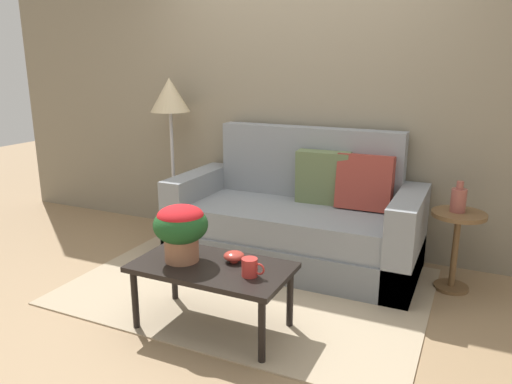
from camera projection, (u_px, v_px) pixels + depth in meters
The scene contains 11 objects.
ground_plane at pixel (243, 293), 3.45m from camera, with size 14.00×14.00×0.00m, color #997A56.
wall_back at pixel (303, 84), 4.12m from camera, with size 6.40×0.12×2.80m, color gray.
area_rug at pixel (250, 286), 3.56m from camera, with size 2.48×1.76×0.01m, color tan.
couch at pixel (298, 222), 3.92m from camera, with size 1.95×0.87×1.07m.
coffee_table at pixel (212, 272), 2.91m from camera, with size 0.94×0.52×0.42m.
side_table at pixel (456, 237), 3.42m from camera, with size 0.37×0.37×0.58m.
floor_lamp at pixel (170, 106), 4.38m from camera, with size 0.36×0.36×1.45m.
potted_plant at pixel (181, 227), 2.91m from camera, with size 0.33×0.33×0.35m.
coffee_mug at pixel (250, 267), 2.74m from camera, with size 0.14×0.09×0.10m.
snack_bowl at pixel (234, 256), 2.94m from camera, with size 0.13×0.13×0.07m.
table_vase at pixel (459, 199), 3.37m from camera, with size 0.10×0.10×0.22m.
Camera 1 is at (1.42, -2.82, 1.58)m, focal length 34.21 mm.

